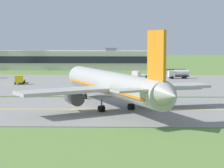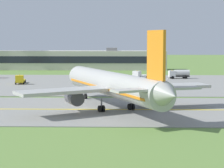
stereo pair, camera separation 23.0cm
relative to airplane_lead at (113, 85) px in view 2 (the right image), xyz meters
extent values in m
plane|color=olive|center=(-5.09, -0.25, -4.13)|extent=(500.00, 500.00, 0.00)
cube|color=gray|center=(-5.09, -0.25, -4.08)|extent=(240.00, 28.00, 0.10)
cube|color=gray|center=(4.91, 41.75, -4.08)|extent=(140.00, 52.00, 0.10)
cube|color=yellow|center=(-5.09, -0.25, -4.03)|extent=(220.00, 0.60, 0.01)
cylinder|color=#ADADA8|center=(-0.20, 0.44, 0.07)|extent=(17.63, 32.63, 4.00)
cone|color=#ADADA8|center=(-7.69, 17.03, 0.07)|extent=(4.53, 3.93, 3.80)
cone|color=#ADADA8|center=(7.37, -16.33, 0.47)|extent=(4.42, 4.32, 3.40)
cube|color=orange|center=(-0.20, 0.44, -0.43)|extent=(16.59, 30.19, 0.36)
cube|color=#1E232D|center=(-6.78, 15.03, 0.77)|extent=(3.84, 3.04, 0.70)
cube|color=#ADADA8|center=(-7.04, -5.06, -0.43)|extent=(15.24, 12.07, 0.50)
cylinder|color=#47474C|center=(-6.04, -2.41, -1.83)|extent=(3.50, 4.05, 2.30)
cylinder|color=black|center=(-6.70, -0.95, -1.83)|extent=(2.02, 1.09, 2.10)
cube|color=#ADADA8|center=(8.45, 1.94, -0.43)|extent=(15.74, 8.82, 0.50)
cylinder|color=#47474C|center=(5.81, 2.94, -1.83)|extent=(3.50, 4.05, 2.30)
cylinder|color=black|center=(5.15, 4.40, -1.83)|extent=(2.02, 1.09, 2.10)
cube|color=orange|center=(5.97, -13.23, 5.32)|extent=(2.17, 4.17, 6.50)
cube|color=#ADADA8|center=(3.14, -14.73, 0.87)|extent=(6.39, 5.10, 0.30)
cube|color=#ADADA8|center=(8.97, -12.09, 0.87)|extent=(6.45, 4.16, 0.30)
cylinder|color=slate|center=(-5.55, 12.29, -2.76)|extent=(0.24, 0.24, 1.65)
cylinder|color=black|center=(-5.55, 12.29, -3.58)|extent=(0.77, 1.15, 1.10)
cylinder|color=slate|center=(-1.75, -2.45, -2.76)|extent=(0.24, 0.24, 1.65)
cylinder|color=black|center=(-2.00, -2.56, -3.58)|extent=(0.77, 1.15, 1.10)
cylinder|color=black|center=(-1.50, -2.33, -3.58)|extent=(0.77, 1.15, 1.10)
cylinder|color=slate|center=(2.99, -0.31, -2.76)|extent=(0.24, 0.24, 1.65)
cylinder|color=black|center=(2.74, -0.42, -3.58)|extent=(0.77, 1.15, 1.10)
cylinder|color=black|center=(3.24, -0.19, -3.58)|extent=(0.77, 1.15, 1.10)
cube|color=yellow|center=(-24.61, 38.42, -2.63)|extent=(2.24, 2.07, 1.80)
cube|color=#1E232D|center=(-24.49, 37.66, -2.32)|extent=(1.84, 0.39, 0.81)
cube|color=yellow|center=(-25.07, 41.58, -3.33)|extent=(2.75, 4.86, 0.40)
cylinder|color=orange|center=(-24.61, 38.42, -1.63)|extent=(0.20, 0.20, 0.18)
cylinder|color=black|center=(-23.62, 38.56, -3.68)|extent=(0.43, 0.93, 0.90)
cylinder|color=black|center=(-25.60, 38.27, -3.68)|extent=(0.43, 0.93, 0.90)
cylinder|color=black|center=(-24.17, 42.65, -3.68)|extent=(0.43, 0.93, 0.90)
cylinder|color=black|center=(-26.25, 42.34, -3.68)|extent=(0.43, 0.93, 0.90)
cube|color=silver|center=(15.84, 55.43, -2.63)|extent=(2.02, 2.20, 1.80)
cube|color=#1E232D|center=(15.08, 55.34, -2.32)|extent=(0.33, 1.84, 0.81)
cylinder|color=silver|center=(18.82, 55.78, -2.38)|extent=(4.38, 2.28, 1.80)
cube|color=#383838|center=(18.82, 55.78, -3.41)|extent=(4.42, 2.58, 0.24)
cylinder|color=orange|center=(15.84, 55.43, -1.63)|extent=(0.20, 0.20, 0.18)
cylinder|color=black|center=(15.96, 54.43, -3.68)|extent=(0.93, 0.40, 0.90)
cylinder|color=black|center=(15.72, 56.42, -3.68)|extent=(0.93, 0.40, 0.90)
cylinder|color=black|center=(19.78, 54.83, -3.68)|extent=(0.93, 0.40, 0.90)
cylinder|color=black|center=(19.53, 56.92, -3.68)|extent=(0.93, 0.40, 0.90)
cube|color=silver|center=(5.63, 54.16, -2.63)|extent=(2.66, 2.60, 1.80)
cube|color=#1E232D|center=(5.21, 53.52, -2.32)|extent=(1.60, 1.12, 0.81)
cube|color=silver|center=(7.40, 56.83, -3.33)|extent=(4.29, 5.00, 0.40)
cylinder|color=orange|center=(5.63, 54.16, -1.63)|extent=(0.20, 0.20, 0.18)
cylinder|color=black|center=(6.46, 53.61, -3.68)|extent=(0.75, 0.92, 0.90)
cylinder|color=black|center=(4.80, 54.71, -3.68)|extent=(0.75, 0.92, 0.90)
cylinder|color=black|center=(8.78, 57.02, -3.68)|extent=(0.75, 0.92, 0.90)
cylinder|color=black|center=(7.03, 58.17, -3.68)|extent=(0.75, 0.92, 0.90)
cube|color=beige|center=(-16.28, 93.31, -0.56)|extent=(68.20, 8.28, 7.14)
cube|color=#1E232D|center=(-16.28, 89.12, -0.20)|extent=(65.47, 0.10, 2.57)
cube|color=slate|center=(-2.64, 93.31, 3.61)|extent=(4.00, 4.00, 1.20)
camera|label=1|loc=(1.45, -69.78, 7.40)|focal=69.20mm
camera|label=2|loc=(1.68, -69.78, 7.40)|focal=69.20mm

